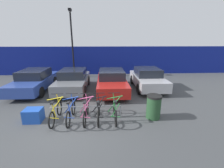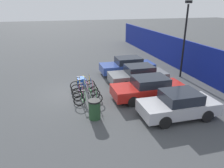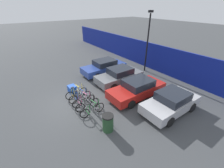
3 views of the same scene
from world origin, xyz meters
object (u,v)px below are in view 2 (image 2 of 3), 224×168
object	(u,v)px
cargo_crate	(81,81)
bicycle_black	(87,94)
bicycle_pink	(85,91)
bicycle_green	(88,99)
bicycle_blue	(84,88)
bicycle_yellow	(83,84)
car_grey	(138,75)
trash_bin	(95,109)
car_red	(149,88)
car_silver	(178,105)
car_blue	(127,66)
lamp_post	(185,36)
bike_rack	(87,89)

from	to	relation	value
cargo_crate	bicycle_black	bearing A→B (deg)	-0.46
bicycle_pink	bicycle_green	size ratio (longest dim) A/B	1.00
bicycle_blue	cargo_crate	bearing A→B (deg)	176.32
bicycle_yellow	car_grey	distance (m)	4.07
bicycle_black	trash_bin	size ratio (longest dim) A/B	1.66
car_red	trash_bin	xyz separation A→B (m)	(1.61, -3.69, -0.17)
bicycle_green	car_grey	xyz separation A→B (m)	(-2.50, 4.06, 0.31)
bicycle_black	car_grey	size ratio (longest dim) A/B	0.41
cargo_crate	car_silver	bearing A→B (deg)	35.57
bicycle_blue	cargo_crate	size ratio (longest dim) A/B	2.44
car_grey	trash_bin	distance (m)	5.78
trash_bin	cargo_crate	size ratio (longest dim) A/B	1.47
bicycle_yellow	trash_bin	world-z (taller)	bicycle_yellow
bicycle_black	car_silver	xyz separation A→B (m)	(3.27, 4.28, 0.31)
car_blue	lamp_post	bearing A→B (deg)	64.54
bicycle_black	car_red	world-z (taller)	car_red
bicycle_green	lamp_post	distance (m)	9.04
bicycle_yellow	car_grey	xyz separation A→B (m)	(-0.05, 4.06, 0.31)
bicycle_yellow	car_blue	bearing A→B (deg)	119.60
lamp_post	bicycle_green	bearing A→B (deg)	-68.28
cargo_crate	bicycle_green	bearing A→B (deg)	-0.37
car_grey	trash_bin	size ratio (longest dim) A/B	4.04
bicycle_pink	cargo_crate	xyz separation A→B (m)	(-2.16, 0.02, -0.10)
car_silver	bicycle_black	bearing A→B (deg)	-127.36
car_silver	cargo_crate	size ratio (longest dim) A/B	5.70
bicycle_black	lamp_post	world-z (taller)	lamp_post
car_grey	car_red	size ratio (longest dim) A/B	0.93
car_blue	car_grey	world-z (taller)	same
bicycle_pink	car_blue	world-z (taller)	car_blue
car_red	trash_bin	bearing A→B (deg)	-66.40
bike_rack	trash_bin	world-z (taller)	trash_bin
bike_rack	bicycle_black	world-z (taller)	bicycle_black
car_grey	car_silver	size ratio (longest dim) A/B	1.04
car_grey	trash_bin	xyz separation A→B (m)	(4.16, -4.00, -0.17)
bicycle_yellow	bicycle_blue	distance (m)	0.62
trash_bin	car_silver	bearing A→B (deg)	77.70
bicycle_green	car_blue	xyz separation A→B (m)	(-5.02, 4.10, 0.31)
bicycle_pink	lamp_post	distance (m)	8.69
bicycle_black	car_silver	world-z (taller)	car_silver
bicycle_pink	car_silver	bearing A→B (deg)	49.92
car_blue	car_grey	bearing A→B (deg)	-0.88
bike_rack	car_grey	distance (m)	4.12
bicycle_yellow	bicycle_pink	xyz separation A→B (m)	(1.24, 0.00, 0.00)
bicycle_black	car_silver	size ratio (longest dim) A/B	0.43
car_blue	car_red	world-z (taller)	same
bicycle_yellow	cargo_crate	size ratio (longest dim) A/B	2.44
bicycle_blue	car_blue	distance (m)	5.20
bicycle_black	cargo_crate	size ratio (longest dim) A/B	2.44
bicycle_blue	bicycle_green	xyz separation A→B (m)	(1.83, 0.00, 0.00)
bike_rack	car_red	distance (m)	3.83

